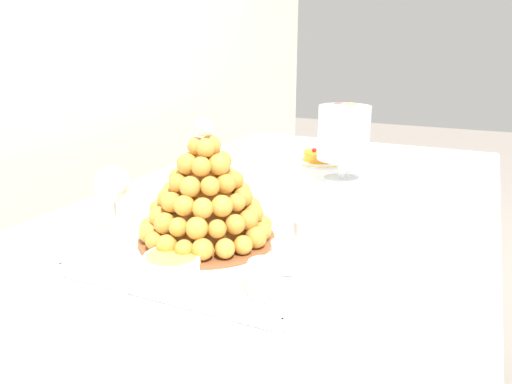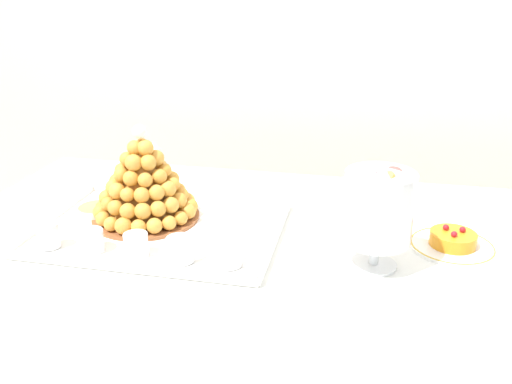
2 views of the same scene
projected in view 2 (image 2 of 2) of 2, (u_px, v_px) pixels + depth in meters
backdrop_wall at (319, 4)px, 1.92m from camera, size 4.80×0.10×2.50m
buffet_table at (269, 281)px, 1.29m from camera, size 1.61×0.95×0.77m
serving_tray at (161, 229)px, 1.30m from camera, size 0.57×0.41×0.02m
croquembouche at (144, 184)px, 1.32m from camera, size 0.26×0.26×0.24m
dessert_cup_left at (49, 236)px, 1.20m from camera, size 0.05×0.05×0.06m
dessert_cup_mid_left at (91, 242)px, 1.19m from camera, size 0.06×0.06×0.05m
dessert_cup_centre at (136, 246)px, 1.17m from camera, size 0.05×0.05×0.05m
dessert_cup_mid_right at (180, 250)px, 1.15m from camera, size 0.06×0.06×0.05m
dessert_cup_right at (229, 254)px, 1.13m from camera, size 0.05×0.05×0.06m
creme_brulee_ramekin at (96, 210)px, 1.37m from camera, size 0.10×0.10×0.02m
macaron_goblet at (379, 208)px, 1.10m from camera, size 0.14×0.14×0.22m
fruit_tart_plate at (452, 242)px, 1.22m from camera, size 0.19×0.19×0.05m
wine_glass at (149, 156)px, 1.49m from camera, size 0.07×0.07×0.15m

